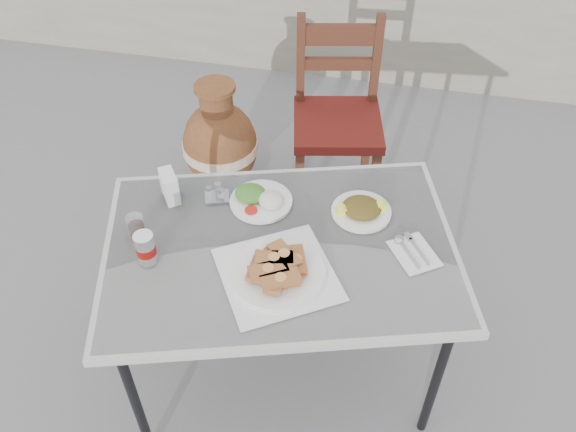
% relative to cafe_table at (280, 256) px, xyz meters
% --- Properties ---
extents(ground, '(80.00, 80.00, 0.00)m').
position_rel_cafe_table_xyz_m(ground, '(-0.09, -0.09, -0.68)').
color(ground, '#5F5F61').
rests_on(ground, ground).
extents(cafe_table, '(1.39, 1.13, 0.73)m').
position_rel_cafe_table_xyz_m(cafe_table, '(0.00, 0.00, 0.00)').
color(cafe_table, black).
rests_on(cafe_table, ground).
extents(pide_plate, '(0.49, 0.49, 0.07)m').
position_rel_cafe_table_xyz_m(pide_plate, '(0.02, -0.13, 0.08)').
color(pide_plate, white).
rests_on(pide_plate, cafe_table).
extents(salad_rice_plate, '(0.23, 0.23, 0.06)m').
position_rel_cafe_table_xyz_m(salad_rice_plate, '(-0.12, 0.19, 0.07)').
color(salad_rice_plate, white).
rests_on(salad_rice_plate, cafe_table).
extents(salad_chopped_plate, '(0.22, 0.22, 0.05)m').
position_rel_cafe_table_xyz_m(salad_chopped_plate, '(0.25, 0.22, 0.07)').
color(salad_chopped_plate, white).
rests_on(salad_chopped_plate, cafe_table).
extents(soda_can, '(0.07, 0.07, 0.12)m').
position_rel_cafe_table_xyz_m(soda_can, '(-0.42, -0.16, 0.11)').
color(soda_can, white).
rests_on(soda_can, cafe_table).
extents(cola_glass, '(0.06, 0.06, 0.09)m').
position_rel_cafe_table_xyz_m(cola_glass, '(-0.49, -0.06, 0.09)').
color(cola_glass, white).
rests_on(cola_glass, cafe_table).
extents(napkin_holder, '(0.10, 0.11, 0.12)m').
position_rel_cafe_table_xyz_m(napkin_holder, '(-0.44, 0.15, 0.11)').
color(napkin_holder, white).
rests_on(napkin_holder, cafe_table).
extents(condiment_caddy, '(0.11, 0.10, 0.06)m').
position_rel_cafe_table_xyz_m(condiment_caddy, '(-0.28, 0.18, 0.07)').
color(condiment_caddy, '#ADADB4').
rests_on(condiment_caddy, cafe_table).
extents(cutlery_napkin, '(0.20, 0.21, 0.01)m').
position_rel_cafe_table_xyz_m(cutlery_napkin, '(0.44, 0.07, 0.05)').
color(cutlery_napkin, white).
rests_on(cutlery_napkin, cafe_table).
extents(chair, '(0.51, 0.51, 0.97)m').
position_rel_cafe_table_xyz_m(chair, '(0.04, 1.12, -0.18)').
color(chair, '#3D1D10').
rests_on(chair, ground).
extents(terracotta_urn, '(0.39, 0.39, 0.68)m').
position_rel_cafe_table_xyz_m(terracotta_urn, '(-0.54, 0.99, -0.37)').
color(terracotta_urn, brown).
rests_on(terracotta_urn, ground).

